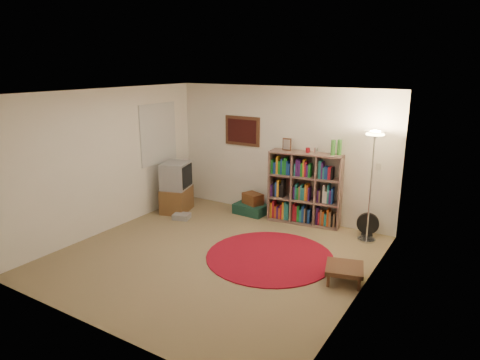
# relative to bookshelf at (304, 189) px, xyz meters

# --- Properties ---
(room) EXTENTS (4.54, 4.54, 2.54)m
(room) POSITION_rel_bookshelf_xyz_m (-0.64, -2.03, 0.61)
(room) COLOR olive
(room) RESTS_ON ground
(bookshelf) EXTENTS (1.38, 0.54, 1.62)m
(bookshelf) POSITION_rel_bookshelf_xyz_m (0.00, 0.00, 0.00)
(bookshelf) COLOR brown
(bookshelf) RESTS_ON ground
(floor_lamp) EXTENTS (0.42, 0.42, 1.88)m
(floor_lamp) POSITION_rel_bookshelf_xyz_m (1.26, -0.23, 0.91)
(floor_lamp) COLOR silver
(floor_lamp) RESTS_ON ground
(floor_fan) EXTENTS (0.38, 0.24, 0.43)m
(floor_fan) POSITION_rel_bookshelf_xyz_m (1.22, -0.06, -0.44)
(floor_fan) COLOR black
(floor_fan) RESTS_ON ground
(tv_stand) EXTENTS (0.66, 0.80, 1.01)m
(tv_stand) POSITION_rel_bookshelf_xyz_m (-2.44, -0.74, -0.17)
(tv_stand) COLOR brown
(tv_stand) RESTS_ON ground
(dvd_box) EXTENTS (0.37, 0.33, 0.10)m
(dvd_box) POSITION_rel_bookshelf_xyz_m (-2.06, -1.07, -0.60)
(dvd_box) COLOR gray
(dvd_box) RESTS_ON ground
(suitcase) EXTENTS (0.64, 0.43, 0.20)m
(suitcase) POSITION_rel_bookshelf_xyz_m (-1.08, -0.12, -0.55)
(suitcase) COLOR #14382C
(suitcase) RESTS_ON ground
(wicker_basket) EXTENTS (0.45, 0.39, 0.22)m
(wicker_basket) POSITION_rel_bookshelf_xyz_m (-1.06, -0.07, -0.34)
(wicker_basket) COLOR #5C2F17
(wicker_basket) RESTS_ON suitcase
(paper_towel) EXTENTS (0.16, 0.16, 0.26)m
(paper_towel) POSITION_rel_bookshelf_xyz_m (-0.54, -0.06, -0.52)
(paper_towel) COLOR white
(paper_towel) RESTS_ON ground
(red_rug) EXTENTS (1.97, 1.97, 0.02)m
(red_rug) POSITION_rel_bookshelf_xyz_m (0.17, -1.67, -0.64)
(red_rug) COLOR maroon
(red_rug) RESTS_ON ground
(side_table) EXTENTS (0.62, 0.62, 0.23)m
(side_table) POSITION_rel_bookshelf_xyz_m (1.40, -1.81, -0.46)
(side_table) COLOR #432517
(side_table) RESTS_ON ground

